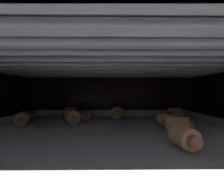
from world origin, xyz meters
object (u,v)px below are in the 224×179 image
(pig_in_blanket_lower_8, at_px, (187,138))
(oven_rack_upper, at_px, (112,64))
(pig_in_blanket_lower_3, at_px, (179,125))
(pig_in_blanket_lower_7, at_px, (169,121))
(baking_tray_upper, at_px, (112,60))
(oven_rack_lower, at_px, (112,138))
(pig_in_blanket_upper_0, at_px, (149,29))
(pig_in_blanket_upper_8, at_px, (76,63))
(baking_tray_lower, at_px, (112,133))
(pig_in_blanket_upper_7, at_px, (66,64))
(pig_in_blanket_lower_2, at_px, (89,115))
(pig_in_blanket_lower_6, at_px, (176,114))
(pig_in_blanket_lower_1, at_px, (119,113))
(pig_in_blanket_upper_1, at_px, (103,59))
(pig_in_blanket_upper_4, at_px, (57,50))
(pig_in_blanket_lower_4, at_px, (71,113))
(pig_in_blanket_upper_3, at_px, (78,54))
(pig_in_blanket_lower_5, at_px, (24,118))
(pig_in_blanket_upper_5, at_px, (43,55))
(pig_in_blanket_lower_0, at_px, (74,117))
(pig_in_blanket_upper_2, at_px, (69,8))
(pig_in_blanket_upper_9, at_px, (136,51))

(pig_in_blanket_lower_8, bearing_deg, oven_rack_upper, 137.63)
(pig_in_blanket_lower_3, bearing_deg, pig_in_blanket_lower_7, 89.32)
(oven_rack_upper, distance_m, baking_tray_upper, 0.01)
(oven_rack_lower, xyz_separation_m, pig_in_blanket_lower_7, (0.12, 0.03, 0.03))
(pig_in_blanket_upper_0, xyz_separation_m, pig_in_blanket_upper_8, (-0.14, 0.22, -0.00))
(baking_tray_lower, xyz_separation_m, pig_in_blanket_upper_7, (-0.13, 0.14, 0.16))
(oven_rack_lower, xyz_separation_m, oven_rack_upper, (0.00, 0.00, 0.14))
(pig_in_blanket_lower_2, relative_size, pig_in_blanket_lower_6, 0.84)
(pig_in_blanket_lower_1, xyz_separation_m, pig_in_blanket_upper_0, (0.02, -0.25, 0.14))
(pig_in_blanket_upper_1, xyz_separation_m, pig_in_blanket_upper_7, (-0.11, 0.07, 0.00))
(pig_in_blanket_upper_4, bearing_deg, pig_in_blanket_lower_2, 67.95)
(oven_rack_upper, xyz_separation_m, pig_in_blanket_upper_0, (0.04, -0.11, 0.03))
(pig_in_blanket_lower_1, xyz_separation_m, pig_in_blanket_lower_6, (0.16, -0.03, -0.00))
(pig_in_blanket_lower_4, bearing_deg, oven_rack_upper, -52.63)
(pig_in_blanket_lower_1, xyz_separation_m, baking_tray_upper, (-0.02, -0.15, 0.12))
(oven_rack_lower, height_order, pig_in_blanket_upper_3, pig_in_blanket_upper_3)
(pig_in_blanket_lower_1, height_order, pig_in_blanket_upper_0, pig_in_blanket_upper_0)
(pig_in_blanket_lower_4, height_order, pig_in_blanket_upper_8, pig_in_blanket_upper_8)
(pig_in_blanket_lower_5, relative_size, pig_in_blanket_upper_1, 0.89)
(pig_in_blanket_lower_4, relative_size, pig_in_blanket_upper_3, 0.82)
(oven_rack_lower, distance_m, oven_rack_upper, 0.14)
(pig_in_blanket_lower_2, bearing_deg, pig_in_blanket_upper_8, -164.04)
(pig_in_blanket_lower_5, xyz_separation_m, pig_in_blanket_upper_5, (0.06, -0.04, 0.14))
(pig_in_blanket_lower_1, xyz_separation_m, oven_rack_upper, (-0.02, -0.15, 0.11))
(pig_in_blanket_upper_0, bearing_deg, pig_in_blanket_lower_6, 60.04)
(pig_in_blanket_lower_0, height_order, oven_rack_upper, oven_rack_upper)
(pig_in_blanket_upper_3, bearing_deg, pig_in_blanket_upper_2, -80.42)
(baking_tray_lower, distance_m, pig_in_blanket_upper_4, 0.19)
(pig_in_blanket_lower_3, height_order, pig_in_blanket_upper_2, pig_in_blanket_upper_2)
(pig_in_blanket_upper_2, bearing_deg, pig_in_blanket_lower_8, 23.80)
(pig_in_blanket_lower_2, relative_size, pig_in_blanket_lower_5, 0.90)
(pig_in_blanket_lower_3, distance_m, pig_in_blanket_upper_7, 0.33)
(pig_in_blanket_upper_5, bearing_deg, pig_in_blanket_lower_1, 34.97)
(oven_rack_lower, relative_size, pig_in_blanket_lower_7, 9.17)
(pig_in_blanket_lower_0, relative_size, baking_tray_upper, 0.11)
(pig_in_blanket_upper_0, bearing_deg, pig_in_blanket_upper_9, 88.42)
(oven_rack_lower, xyz_separation_m, baking_tray_upper, (0.00, 0.00, 0.15))
(oven_rack_upper, xyz_separation_m, pig_in_blanket_upper_8, (-0.10, 0.11, 0.02))
(baking_tray_lower, bearing_deg, pig_in_blanket_lower_4, 127.37)
(pig_in_blanket_lower_4, bearing_deg, pig_in_blanket_upper_8, -62.50)
(pig_in_blanket_upper_4, bearing_deg, pig_in_blanket_lower_3, -6.65)
(pig_in_blanket_lower_4, bearing_deg, pig_in_blanket_lower_0, -72.11)
(oven_rack_upper, bearing_deg, pig_in_blanket_lower_3, -9.33)
(pig_in_blanket_lower_1, bearing_deg, pig_in_blanket_lower_5, -160.70)
(baking_tray_upper, distance_m, pig_in_blanket_upper_8, 0.15)
(baking_tray_lower, relative_size, pig_in_blanket_upper_3, 7.78)
(pig_in_blanket_lower_7, xyz_separation_m, pig_in_blanket_upper_1, (-0.14, 0.04, 0.14))
(baking_tray_lower, distance_m, pig_in_blanket_upper_9, 0.17)
(pig_in_blanket_lower_1, relative_size, baking_tray_upper, 0.10)
(pig_in_blanket_lower_6, bearing_deg, oven_rack_upper, -145.37)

